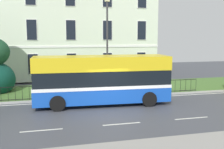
# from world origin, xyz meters

# --- Properties ---
(ground_plane) EXTENTS (60.00, 56.00, 0.18)m
(ground_plane) POSITION_xyz_m (0.00, 1.23, -0.01)
(ground_plane) COLOR #404249
(georgian_townhouse) EXTENTS (18.46, 8.82, 12.64)m
(georgian_townhouse) POSITION_xyz_m (-1.16, 16.24, 6.47)
(georgian_townhouse) COLOR silver
(georgian_townhouse) RESTS_ON ground_plane
(iron_verge_railing) EXTENTS (18.36, 0.04, 0.97)m
(iron_verge_railing) POSITION_xyz_m (-1.16, 4.40, 0.62)
(iron_verge_railing) COLOR black
(iron_verge_railing) RESTS_ON ground_plane
(single_decker_bus) EXTENTS (8.89, 2.94, 3.20)m
(single_decker_bus) POSITION_xyz_m (-0.12, 2.45, 1.68)
(single_decker_bus) COLOR #1549B5
(single_decker_bus) RESTS_ON ground_plane
(street_lamp_post) EXTENTS (0.36, 0.24, 7.26)m
(street_lamp_post) POSITION_xyz_m (0.91, 5.32, 4.25)
(street_lamp_post) COLOR #333338
(street_lamp_post) RESTS_ON ground_plane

